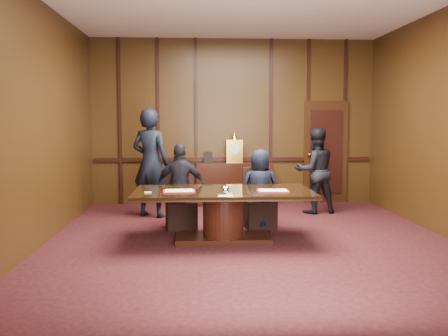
# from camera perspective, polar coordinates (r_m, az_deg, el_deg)

# --- Properties ---
(room) EXTENTS (7.00, 7.04, 3.50)m
(room) POSITION_cam_1_polar(r_m,az_deg,el_deg) (6.83, 3.85, 5.26)
(room) COLOR black
(room) RESTS_ON ground
(sideboard) EXTENTS (1.60, 0.45, 1.54)m
(sideboard) POSITION_cam_1_polar(r_m,az_deg,el_deg) (10.02, 1.25, -1.69)
(sideboard) COLOR black
(sideboard) RESTS_ON ground
(conference_table) EXTENTS (2.62, 1.32, 0.76)m
(conference_table) POSITION_cam_1_polar(r_m,az_deg,el_deg) (7.00, -0.08, -4.71)
(conference_table) COLOR black
(conference_table) RESTS_ON ground
(folder_left) EXTENTS (0.47, 0.35, 0.02)m
(folder_left) POSITION_cam_1_polar(r_m,az_deg,el_deg) (6.86, -5.42, -2.76)
(folder_left) COLOR #AB0F16
(folder_left) RESTS_ON conference_table
(folder_right) EXTENTS (0.48, 0.36, 0.02)m
(folder_right) POSITION_cam_1_polar(r_m,az_deg,el_deg) (6.89, 5.89, -2.73)
(folder_right) COLOR #AB0F16
(folder_right) RESTS_ON conference_table
(inkstand) EXTENTS (0.20, 0.14, 0.12)m
(inkstand) POSITION_cam_1_polar(r_m,az_deg,el_deg) (6.50, 0.13, -2.79)
(inkstand) COLOR white
(inkstand) RESTS_ON conference_table
(notepad) EXTENTS (0.11, 0.09, 0.01)m
(notepad) POSITION_cam_1_polar(r_m,az_deg,el_deg) (6.78, -9.14, -2.92)
(notepad) COLOR #D0C065
(notepad) RESTS_ON conference_table
(chair_left) EXTENTS (0.55, 0.55, 0.99)m
(chair_left) POSITION_cam_1_polar(r_m,az_deg,el_deg) (7.89, -5.19, -5.14)
(chair_left) COLOR black
(chair_left) RESTS_ON ground
(chair_right) EXTENTS (0.54, 0.54, 0.99)m
(chair_right) POSITION_cam_1_polar(r_m,az_deg,el_deg) (7.96, 4.24, -5.05)
(chair_right) COLOR black
(chair_right) RESTS_ON ground
(signatory_left) EXTENTS (0.86, 0.42, 1.42)m
(signatory_left) POSITION_cam_1_polar(r_m,az_deg,el_deg) (7.75, -5.21, -2.24)
(signatory_left) COLOR black
(signatory_left) RESTS_ON ground
(signatory_right) EXTENTS (0.65, 0.43, 1.32)m
(signatory_right) POSITION_cam_1_polar(r_m,az_deg,el_deg) (7.82, 4.37, -2.50)
(signatory_right) COLOR black
(signatory_right) RESTS_ON ground
(witness_left) EXTENTS (0.86, 0.74, 2.00)m
(witness_left) POSITION_cam_1_polar(r_m,az_deg,el_deg) (8.82, -8.82, 0.60)
(witness_left) COLOR black
(witness_left) RESTS_ON ground
(witness_right) EXTENTS (0.89, 0.75, 1.64)m
(witness_right) POSITION_cam_1_polar(r_m,az_deg,el_deg) (9.26, 10.91, -0.30)
(witness_right) COLOR black
(witness_right) RESTS_ON ground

